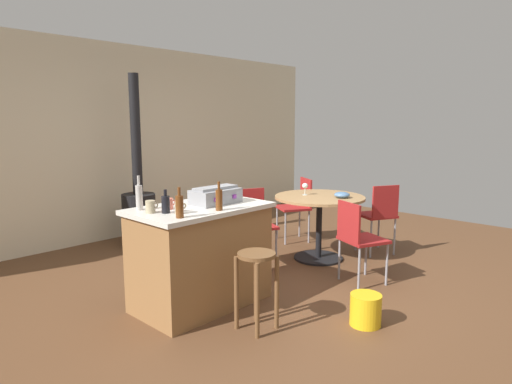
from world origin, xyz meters
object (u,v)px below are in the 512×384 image
Objects in this scene: wooden_stool at (257,275)px; plastic_bucket at (366,310)px; folding_chair_near at (358,236)px; cup_3 at (225,193)px; bottle_2 at (180,206)px; kitchen_island at (201,255)px; bottle_0 at (139,197)px; cup_0 at (168,204)px; dining_table at (319,211)px; folding_chair_right at (254,221)px; bottle_3 at (219,199)px; wood_stove at (139,205)px; folding_chair_left at (298,204)px; serving_bowl at (342,195)px; bottle_1 at (166,204)px; cup_1 at (179,207)px; toolbox at (216,196)px; cup_2 at (151,207)px; folding_chair_far at (379,213)px; wine_glass at (305,186)px.

wooden_stool is 2.43× the size of plastic_bucket.
folding_chair_near reaches higher than plastic_bucket.
bottle_2 is at bearing -154.19° from cup_3.
bottle_0 reaches higher than kitchen_island.
wooden_stool is 2.61× the size of bottle_2.
wooden_stool is at bearing -71.80° from cup_0.
folding_chair_right is at bearing 151.48° from dining_table.
kitchen_island reaches higher than folding_chair_right.
bottle_3 is at bearing -48.09° from bottle_0.
folding_chair_left is at bearing -40.98° from wood_stove.
folding_chair_left is 2.94m from bottle_2.
serving_bowl is at bearing 13.13° from wooden_stool.
bottle_1 is at bearing -164.67° from folding_chair_left.
wooden_stool is at bearing -47.87° from bottle_2.
cup_1 reaches higher than dining_table.
kitchen_island is 1.18m from folding_chair_right.
kitchen_island reaches higher than plastic_bucket.
toolbox is at bearing 109.83° from plastic_bucket.
folding_chair_near is 6.95× the size of cup_0.
dining_table is 1.70m from toolbox.
folding_chair_near is 2.11m from cup_2.
folding_chair_far is 3.65× the size of bottle_2.
wood_stove is 2.51m from cup_1.
cup_3 reaches higher than wine_glass.
serving_bowl is at bearing -11.63° from bottle_0.
folding_chair_right is 1.61m from bottle_1.
folding_chair_right is 1.11m from toolbox.
cup_2 is (-0.45, 0.77, 0.51)m from wooden_stool.
folding_chair_near is at bearing -26.62° from cup_0.
kitchen_island is at bearing 116.39° from plastic_bucket.
wine_glass is 0.80× the size of serving_bowl.
bottle_3 reaches higher than dining_table.
dining_table is 1.90m from bottle_3.
wine_glass is at bearing -60.87° from wood_stove.
kitchen_island is at bearing -162.92° from folding_chair_left.
folding_chair_near is 0.99× the size of folding_chair_left.
cup_1 is at bearing 156.09° from bottle_3.
kitchen_island is 0.70m from wooden_stool.
cup_3 is (0.46, 0.86, 0.51)m from wooden_stool.
folding_chair_near is 0.38× the size of wood_stove.
serving_bowl is (1.92, 0.45, 0.36)m from wooden_stool.
wood_stove is (-1.62, 1.41, 0.03)m from folding_chair_left.
folding_chair_right reaches higher than folding_chair_near.
wooden_stool is at bearing -173.74° from folding_chair_far.
bottle_0 reaches higher than serving_bowl.
cup_2 is 0.80× the size of wine_glass.
cup_3 is at bearing 20.59° from cup_1.
cup_0 is at bearing 169.44° from folding_chair_far.
bottle_2 is (-1.52, -0.65, 0.48)m from folding_chair_right.
wooden_stool is 0.94m from bottle_1.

